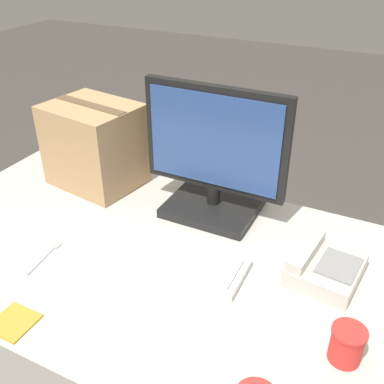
{
  "coord_description": "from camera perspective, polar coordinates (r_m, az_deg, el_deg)",
  "views": [
    {
      "loc": [
        0.46,
        -0.88,
        1.58
      ],
      "look_at": [
        -0.05,
        0.14,
        0.9
      ],
      "focal_mm": 42.0,
      "sensor_mm": 36.0,
      "label": 1
    }
  ],
  "objects": [
    {
      "name": "office_desk",
      "position": [
        1.57,
        -0.78,
        -19.51
      ],
      "size": [
        1.8,
        0.9,
        0.75
      ],
      "color": "beige",
      "rests_on": "ground_plane"
    },
    {
      "name": "monitor",
      "position": [
        1.43,
        2.85,
        3.89
      ],
      "size": [
        0.47,
        0.25,
        0.43
      ],
      "color": "black",
      "rests_on": "office_desk"
    },
    {
      "name": "keyboard",
      "position": [
        1.31,
        -3.18,
        -8.15
      ],
      "size": [
        0.46,
        0.17,
        0.03
      ],
      "rotation": [
        0.0,
        0.0,
        0.02
      ],
      "color": "silver",
      "rests_on": "office_desk"
    },
    {
      "name": "desk_phone",
      "position": [
        1.29,
        16.36,
        -9.12
      ],
      "size": [
        0.2,
        0.22,
        0.08
      ],
      "rotation": [
        0.0,
        0.0,
        -0.11
      ],
      "color": "beige",
      "rests_on": "office_desk"
    },
    {
      "name": "paper_cup_right",
      "position": [
        1.09,
        19.04,
        -17.84
      ],
      "size": [
        0.08,
        0.08,
        0.09
      ],
      "color": "red",
      "rests_on": "office_desk"
    },
    {
      "name": "spoon",
      "position": [
        1.4,
        -17.6,
        -7.23
      ],
      "size": [
        0.04,
        0.16,
        0.0
      ],
      "rotation": [
        0.0,
        0.0,
        1.71
      ],
      "color": "#B2B2B7",
      "rests_on": "office_desk"
    },
    {
      "name": "cardboard_box",
      "position": [
        1.66,
        -12.24,
        5.86
      ],
      "size": [
        0.34,
        0.29,
        0.3
      ],
      "rotation": [
        0.0,
        0.0,
        -0.15
      ],
      "color": "tan",
      "rests_on": "office_desk"
    },
    {
      "name": "sticky_note_pad",
      "position": [
        1.22,
        -21.67,
        -15.11
      ],
      "size": [
        0.1,
        0.1,
        0.01
      ],
      "color": "gold",
      "rests_on": "office_desk"
    }
  ]
}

